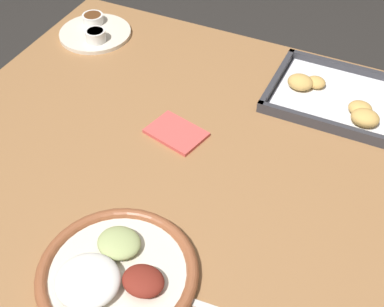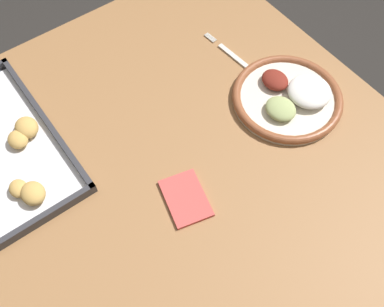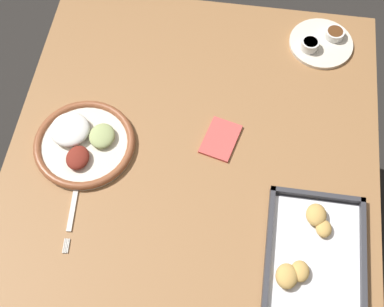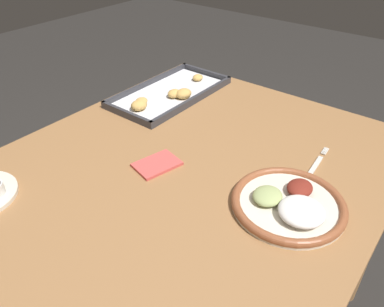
{
  "view_description": "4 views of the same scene",
  "coord_description": "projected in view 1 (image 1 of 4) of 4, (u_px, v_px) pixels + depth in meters",
  "views": [
    {
      "loc": [
        0.3,
        -0.65,
        1.49
      ],
      "look_at": [
        0.0,
        0.0,
        0.79
      ],
      "focal_mm": 50.0,
      "sensor_mm": 36.0,
      "label": 1
    },
    {
      "loc": [
        -0.39,
        0.29,
        1.59
      ],
      "look_at": [
        0.0,
        0.0,
        0.79
      ],
      "focal_mm": 42.0,
      "sensor_mm": 36.0,
      "label": 2
    },
    {
      "loc": [
        0.62,
        0.09,
        1.95
      ],
      "look_at": [
        0.0,
        0.0,
        0.79
      ],
      "focal_mm": 50.0,
      "sensor_mm": 36.0,
      "label": 3
    },
    {
      "loc": [
        -0.63,
        -0.49,
        1.34
      ],
      "look_at": [
        0.0,
        0.0,
        0.79
      ],
      "focal_mm": 35.0,
      "sensor_mm": 36.0,
      "label": 4
    }
  ],
  "objects": [
    {
      "name": "baking_tray",
      "position": [
        365.0,
        105.0,
        1.14
      ],
      "size": [
        0.43,
        0.23,
        0.04
      ],
      "color": "#333338",
      "rests_on": "dining_table"
    },
    {
      "name": "dining_table",
      "position": [
        192.0,
        203.0,
        1.1
      ],
      "size": [
        1.07,
        0.93,
        0.76
      ],
      "color": "olive",
      "rests_on": "ground_plane"
    },
    {
      "name": "dinner_plate",
      "position": [
        115.0,
        273.0,
        0.84
      ],
      "size": [
        0.26,
        0.26,
        0.05
      ],
      "color": "beige",
      "rests_on": "dining_table"
    },
    {
      "name": "napkin",
      "position": [
        176.0,
        133.0,
        1.08
      ],
      "size": [
        0.13,
        0.1,
        0.01
      ],
      "color": "#CC4C47",
      "rests_on": "dining_table"
    },
    {
      "name": "saucer_plate",
      "position": [
        95.0,
        31.0,
        1.34
      ],
      "size": [
        0.18,
        0.18,
        0.04
      ],
      "color": "beige",
      "rests_on": "dining_table"
    }
  ]
}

